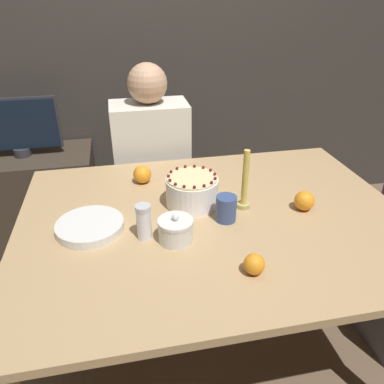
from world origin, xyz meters
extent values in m
plane|color=brown|center=(0.00, 0.00, 0.00)|extent=(12.00, 12.00, 0.00)
cube|color=#38332D|center=(0.00, 1.40, 1.30)|extent=(8.00, 0.05, 2.60)
cube|color=tan|center=(0.00, 0.00, 0.75)|extent=(1.46, 1.08, 0.03)
cylinder|color=tan|center=(-0.67, 0.48, 0.37)|extent=(0.07, 0.07, 0.74)
cylinder|color=tan|center=(0.67, 0.48, 0.37)|extent=(0.07, 0.07, 0.74)
cylinder|color=white|center=(-0.07, 0.10, 0.82)|extent=(0.20, 0.20, 0.11)
cylinder|color=beige|center=(-0.07, 0.10, 0.88)|extent=(0.20, 0.20, 0.01)
sphere|color=maroon|center=(0.02, 0.10, 0.89)|extent=(0.01, 0.01, 0.01)
sphere|color=maroon|center=(0.01, 0.14, 0.89)|extent=(0.01, 0.01, 0.01)
sphere|color=maroon|center=(-0.01, 0.17, 0.89)|extent=(0.01, 0.01, 0.01)
sphere|color=maroon|center=(-0.04, 0.19, 0.89)|extent=(0.01, 0.01, 0.01)
sphere|color=maroon|center=(-0.08, 0.19, 0.89)|extent=(0.01, 0.01, 0.01)
sphere|color=maroon|center=(-0.11, 0.18, 0.89)|extent=(0.01, 0.01, 0.01)
sphere|color=maroon|center=(-0.14, 0.15, 0.89)|extent=(0.01, 0.01, 0.01)
sphere|color=maroon|center=(-0.15, 0.12, 0.89)|extent=(0.01, 0.01, 0.01)
sphere|color=maroon|center=(-0.15, 0.08, 0.89)|extent=(0.01, 0.01, 0.01)
sphere|color=maroon|center=(-0.14, 0.05, 0.89)|extent=(0.01, 0.01, 0.01)
sphere|color=maroon|center=(-0.11, 0.02, 0.89)|extent=(0.01, 0.01, 0.01)
sphere|color=maroon|center=(-0.08, 0.01, 0.89)|extent=(0.01, 0.01, 0.01)
sphere|color=maroon|center=(-0.04, 0.02, 0.89)|extent=(0.01, 0.01, 0.01)
sphere|color=maroon|center=(-0.01, 0.04, 0.89)|extent=(0.01, 0.01, 0.01)
sphere|color=maroon|center=(0.01, 0.07, 0.89)|extent=(0.01, 0.01, 0.01)
cylinder|color=silver|center=(-0.17, -0.12, 0.80)|extent=(0.12, 0.12, 0.07)
cylinder|color=silver|center=(-0.17, -0.12, 0.84)|extent=(0.12, 0.12, 0.01)
sphere|color=silver|center=(-0.17, -0.12, 0.86)|extent=(0.02, 0.02, 0.02)
cylinder|color=white|center=(-0.27, -0.08, 0.82)|extent=(0.05, 0.05, 0.11)
cylinder|color=silver|center=(-0.27, -0.08, 0.88)|extent=(0.05, 0.05, 0.02)
cylinder|color=silver|center=(-0.46, 0.00, 0.77)|extent=(0.24, 0.24, 0.01)
cylinder|color=silver|center=(-0.46, 0.00, 0.78)|extent=(0.24, 0.24, 0.01)
cylinder|color=silver|center=(-0.46, 0.00, 0.79)|extent=(0.24, 0.24, 0.01)
cylinder|color=silver|center=(-0.46, 0.00, 0.79)|extent=(0.24, 0.24, 0.01)
cylinder|color=tan|center=(0.12, 0.04, 0.77)|extent=(0.05, 0.05, 0.02)
cylinder|color=gold|center=(0.12, 0.04, 0.89)|extent=(0.02, 0.02, 0.22)
cylinder|color=#384C7F|center=(0.03, -0.03, 0.81)|extent=(0.08, 0.08, 0.10)
sphere|color=orange|center=(0.35, -0.02, 0.80)|extent=(0.08, 0.08, 0.08)
sphere|color=orange|center=(-0.24, 0.33, 0.80)|extent=(0.08, 0.08, 0.08)
sphere|color=orange|center=(0.03, -0.33, 0.80)|extent=(0.07, 0.07, 0.07)
cube|color=#595960|center=(-0.16, 0.74, 0.23)|extent=(0.34, 0.34, 0.45)
cube|color=silver|center=(-0.16, 0.74, 0.73)|extent=(0.40, 0.24, 0.55)
sphere|color=tan|center=(-0.16, 0.74, 1.10)|extent=(0.20, 0.20, 0.20)
cube|color=#382D23|center=(-0.91, 1.13, 0.31)|extent=(0.80, 0.44, 0.61)
cylinder|color=#2D2D33|center=(-0.91, 1.13, 0.64)|extent=(0.10, 0.10, 0.05)
cube|color=#2D2D33|center=(-0.91, 1.14, 0.81)|extent=(0.49, 0.02, 0.32)
cube|color=black|center=(-0.91, 1.13, 0.81)|extent=(0.47, 0.03, 0.29)
camera|label=1|loc=(-0.32, -1.15, 1.53)|focal=35.00mm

